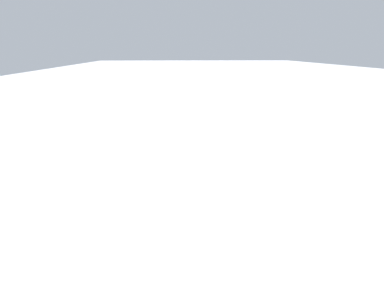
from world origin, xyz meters
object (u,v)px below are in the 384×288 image
at_px(parked_sedan_far_right, 37,115).
at_px(parked_van_behind_right, 221,258).
at_px(art_car_decorated, 208,153).
at_px(parked_sedan_behind_left, 173,110).

bearing_deg(parked_sedan_far_right, parked_van_behind_right, 10.81).
bearing_deg(parked_van_behind_right, art_car_decorated, 175.71).
bearing_deg(parked_sedan_behind_left, art_car_decorated, -8.83).
relative_size(parked_sedan_behind_left, parked_sedan_far_right, 0.99).
bearing_deg(parked_sedan_far_right, art_car_decorated, 29.67).
height_order(art_car_decorated, parked_van_behind_right, parked_van_behind_right).
bearing_deg(parked_sedan_far_right, parked_sedan_behind_left, 87.44).
relative_size(parked_van_behind_right, parked_sedan_behind_left, 1.27).
bearing_deg(parked_sedan_behind_left, parked_van_behind_right, -13.47).
distance_m(parked_sedan_behind_left, parked_sedan_far_right, 3.78).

